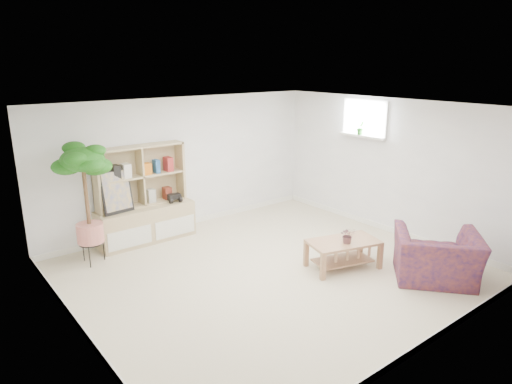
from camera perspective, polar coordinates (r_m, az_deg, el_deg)
floor at (r=6.89m, az=1.82°, el=-9.78°), size 5.50×5.00×0.01m
ceiling at (r=6.23m, az=2.02°, el=10.50°), size 5.50×5.00×0.01m
walls at (r=6.46m, az=1.91°, el=-0.16°), size 5.51×5.01×2.40m
baseboard at (r=6.87m, az=1.82°, el=-9.41°), size 5.50×5.00×0.10m
window at (r=8.65m, az=13.47°, el=8.96°), size 0.10×0.98×0.68m
window_sill at (r=8.65m, az=13.08°, el=6.84°), size 0.14×1.00×0.04m
storage_unit at (r=7.93m, az=-13.80°, el=-0.34°), size 1.65×0.56×1.65m
poster at (r=7.68m, az=-17.04°, el=0.01°), size 0.52×0.18×0.71m
toy_truck at (r=8.12m, az=-10.19°, el=-0.66°), size 0.33×0.25×0.16m
coffee_table at (r=7.03m, az=10.80°, el=-7.63°), size 1.16×0.84×0.43m
table_plant at (r=6.83m, az=11.41°, el=-5.31°), size 0.29×0.29×0.25m
floor_tree at (r=7.25m, az=-20.35°, el=-1.53°), size 0.71×0.71×1.88m
armchair at (r=6.91m, az=21.66°, el=-7.18°), size 1.46×1.47×0.82m
sill_plant at (r=8.65m, az=12.94°, el=7.84°), size 0.17×0.15×0.26m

